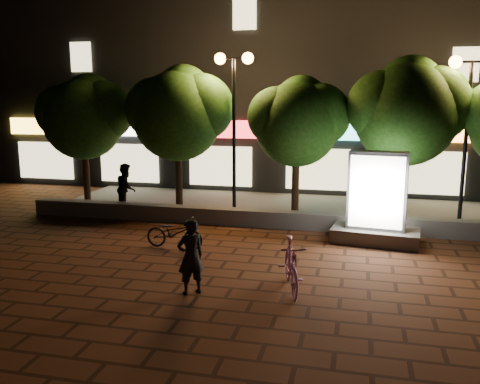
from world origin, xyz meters
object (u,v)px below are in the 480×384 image
(tree_right, at_px, (408,108))
(ad_kiosk, at_px, (377,206))
(street_lamp_right, at_px, (469,97))
(rider, at_px, (191,257))
(scooter_pink, at_px, (291,265))
(tree_far_left, at_px, (85,114))
(pedestrian, at_px, (126,188))
(street_lamp_left, at_px, (234,92))
(scooter_parked, at_px, (174,233))
(tree_mid, at_px, (299,118))
(tree_left, at_px, (179,110))

(tree_right, relative_size, ad_kiosk, 2.03)
(street_lamp_right, height_order, rider, street_lamp_right)
(tree_right, distance_m, ad_kiosk, 3.65)
(scooter_pink, bearing_deg, tree_right, 52.58)
(tree_far_left, distance_m, pedestrian, 3.21)
(tree_right, relative_size, rider, 3.27)
(street_lamp_left, bearing_deg, scooter_parked, -99.28)
(tree_mid, distance_m, rider, 7.55)
(tree_far_left, distance_m, scooter_pink, 10.73)
(scooter_pink, height_order, scooter_parked, scooter_pink)
(street_lamp_left, relative_size, ad_kiosk, 2.08)
(street_lamp_left, relative_size, pedestrian, 3.14)
(rider, distance_m, scooter_parked, 3.20)
(tree_mid, xyz_separation_m, scooter_pink, (0.66, -6.41, -2.68))
(tree_left, relative_size, street_lamp_left, 0.94)
(rider, bearing_deg, tree_far_left, -88.63)
(street_lamp_right, relative_size, ad_kiosk, 2.00)
(tree_far_left, bearing_deg, tree_left, 0.00)
(street_lamp_left, relative_size, scooter_pink, 2.91)
(tree_mid, distance_m, scooter_parked, 5.71)
(scooter_pink, xyz_separation_m, rider, (-1.94, -0.62, 0.24))
(street_lamp_left, relative_size, rider, 3.35)
(ad_kiosk, bearing_deg, tree_right, 70.50)
(ad_kiosk, height_order, rider, ad_kiosk)
(rider, bearing_deg, pedestrian, -94.81)
(tree_far_left, height_order, street_lamp_right, street_lamp_right)
(scooter_pink, relative_size, scooter_parked, 1.14)
(tree_left, distance_m, ad_kiosk, 7.30)
(rider, bearing_deg, street_lamp_right, -172.73)
(tree_far_left, bearing_deg, scooter_pink, -38.15)
(street_lamp_left, distance_m, ad_kiosk, 5.84)
(tree_far_left, bearing_deg, tree_mid, -0.00)
(tree_right, relative_size, street_lamp_left, 0.98)
(scooter_parked, bearing_deg, tree_left, 20.51)
(street_lamp_left, xyz_separation_m, scooter_parked, (-0.64, -3.92, -3.62))
(tree_far_left, bearing_deg, pedestrian, -26.63)
(tree_left, xyz_separation_m, scooter_pink, (4.66, -6.41, -2.91))
(tree_right, relative_size, scooter_parked, 3.23)
(tree_far_left, xyz_separation_m, street_lamp_right, (12.45, -0.26, 0.60))
(tree_mid, distance_m, street_lamp_right, 5.00)
(ad_kiosk, distance_m, rider, 5.90)
(tree_far_left, xyz_separation_m, pedestrian, (1.92, -0.96, -2.39))
(tree_mid, height_order, rider, tree_mid)
(ad_kiosk, bearing_deg, tree_far_left, 166.12)
(scooter_parked, bearing_deg, tree_far_left, 52.15)
(tree_far_left, relative_size, ad_kiosk, 1.86)
(ad_kiosk, relative_size, scooter_parked, 1.59)
(tree_far_left, relative_size, scooter_parked, 2.95)
(ad_kiosk, xyz_separation_m, scooter_pink, (-1.78, -3.95, -0.47))
(tree_far_left, height_order, tree_left, tree_left)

